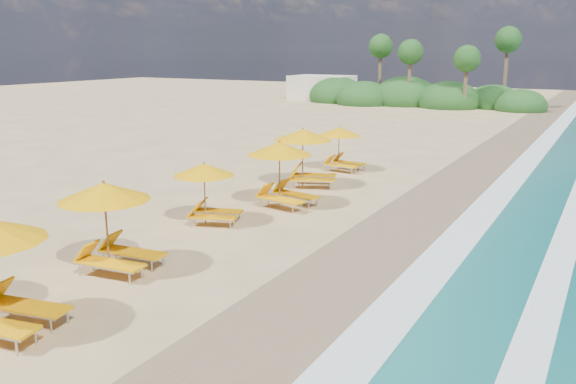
% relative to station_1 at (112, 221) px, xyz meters
% --- Properties ---
extents(ground, '(160.00, 160.00, 0.00)m').
position_rel_station_1_xyz_m(ground, '(2.11, 5.98, -1.41)').
color(ground, tan).
rests_on(ground, ground).
extents(wet_sand, '(4.00, 160.00, 0.01)m').
position_rel_station_1_xyz_m(wet_sand, '(6.11, 5.98, -1.41)').
color(wet_sand, '#8B7353').
rests_on(wet_sand, ground).
extents(surf_foam, '(4.00, 160.00, 0.01)m').
position_rel_station_1_xyz_m(surf_foam, '(8.81, 5.98, -1.39)').
color(surf_foam, white).
rests_on(surf_foam, ground).
extents(station_1, '(2.91, 2.74, 2.52)m').
position_rel_station_1_xyz_m(station_1, '(0.00, 0.00, 0.00)').
color(station_1, olive).
rests_on(station_1, ground).
extents(station_2, '(2.77, 2.71, 2.17)m').
position_rel_station_1_xyz_m(station_2, '(-0.44, 4.98, -0.20)').
color(station_2, olive).
rests_on(station_2, ground).
extents(station_3, '(3.04, 2.90, 2.54)m').
position_rel_station_1_xyz_m(station_3, '(0.65, 8.25, 0.01)').
color(station_3, olive).
rests_on(station_3, ground).
extents(station_4, '(3.38, 3.33, 2.61)m').
position_rel_station_1_xyz_m(station_4, '(-0.13, 11.75, 0.05)').
color(station_4, olive).
rests_on(station_4, ground).
extents(station_5, '(2.55, 2.40, 2.22)m').
position_rel_station_1_xyz_m(station_5, '(-0.21, 15.67, -0.17)').
color(station_5, olive).
rests_on(station_5, ground).
extents(treeline, '(25.80, 8.80, 9.74)m').
position_rel_station_1_xyz_m(treeline, '(-7.82, 51.49, -0.42)').
color(treeline, '#163D14').
rests_on(treeline, ground).
extents(beach_building, '(7.00, 5.00, 2.80)m').
position_rel_station_1_xyz_m(beach_building, '(-19.89, 53.98, -0.01)').
color(beach_building, beige).
rests_on(beach_building, ground).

